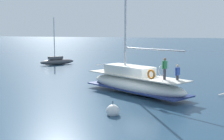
{
  "coord_description": "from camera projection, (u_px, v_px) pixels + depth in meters",
  "views": [
    {
      "loc": [
        -21.34,
        -5.76,
        4.96
      ],
      "look_at": [
        1.21,
        2.87,
        1.8
      ],
      "focal_mm": 48.05,
      "sensor_mm": 36.0,
      "label": 1
    }
  ],
  "objects": [
    {
      "name": "ground_plane",
      "position": [
        142.0,
        97.0,
        22.45
      ],
      "size": [
        400.0,
        400.0,
        0.0
      ],
      "primitive_type": "plane",
      "color": "navy"
    },
    {
      "name": "main_sailboat",
      "position": [
        135.0,
        82.0,
        23.81
      ],
      "size": [
        6.57,
        9.62,
        14.17
      ],
      "color": "white",
      "rests_on": "ground"
    },
    {
      "name": "moored_cutter_left",
      "position": [
        57.0,
        61.0,
        44.08
      ],
      "size": [
        5.02,
        4.02,
        6.87
      ],
      "color": "#4C4C51",
      "rests_on": "ground"
    },
    {
      "name": "mooring_buoy",
      "position": [
        113.0,
        111.0,
        17.75
      ],
      "size": [
        0.8,
        0.8,
        1.0
      ],
      "color": "silver",
      "rests_on": "ground"
    }
  ]
}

